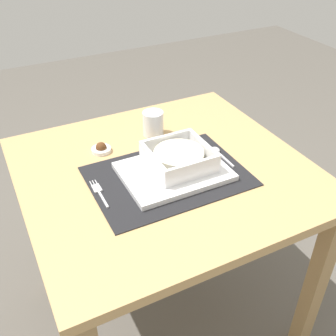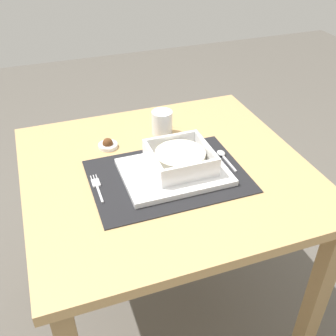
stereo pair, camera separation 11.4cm
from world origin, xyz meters
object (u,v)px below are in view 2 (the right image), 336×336
(fork, at_px, (97,186))
(bread_knife, at_px, (215,168))
(porridge_bowl, at_px, (180,159))
(drinking_glass, at_px, (162,124))
(butter_knife, at_px, (220,166))
(condiment_saucer, at_px, (108,145))
(spoon, at_px, (223,155))
(dining_table, at_px, (167,196))

(fork, xyz_separation_m, bread_knife, (0.34, -0.03, 0.00))
(porridge_bowl, height_order, drinking_glass, drinking_glass)
(butter_knife, height_order, condiment_saucer, condiment_saucer)
(porridge_bowl, relative_size, fork, 1.35)
(spoon, xyz_separation_m, bread_knife, (-0.05, -0.05, -0.00))
(dining_table, distance_m, fork, 0.24)
(dining_table, xyz_separation_m, butter_knife, (0.15, -0.05, 0.11))
(fork, height_order, bread_knife, bread_knife)
(condiment_saucer, bearing_deg, dining_table, -51.05)
(porridge_bowl, height_order, bread_knife, porridge_bowl)
(butter_knife, distance_m, bread_knife, 0.02)
(dining_table, height_order, spoon, spoon)
(porridge_bowl, distance_m, drinking_glass, 0.22)
(bread_knife, height_order, condiment_saucer, condiment_saucer)
(butter_knife, bearing_deg, fork, 179.93)
(bread_knife, bearing_deg, porridge_bowl, 161.51)
(drinking_glass, bearing_deg, fork, -140.60)
(dining_table, xyz_separation_m, fork, (-0.21, -0.03, 0.11))
(dining_table, distance_m, condiment_saucer, 0.25)
(butter_knife, relative_size, bread_knife, 1.01)
(spoon, height_order, drinking_glass, drinking_glass)
(drinking_glass, bearing_deg, condiment_saucer, -173.19)
(condiment_saucer, bearing_deg, fork, -111.06)
(spoon, distance_m, bread_knife, 0.07)
(butter_knife, bearing_deg, bread_knife, -165.03)
(porridge_bowl, xyz_separation_m, drinking_glass, (0.02, 0.22, -0.01))
(fork, relative_size, drinking_glass, 1.56)
(dining_table, distance_m, butter_knife, 0.19)
(drinking_glass, distance_m, condiment_saucer, 0.19)
(bread_knife, bearing_deg, drinking_glass, 105.04)
(dining_table, distance_m, bread_knife, 0.18)
(dining_table, bearing_deg, spoon, -2.02)
(fork, height_order, condiment_saucer, condiment_saucer)
(dining_table, distance_m, porridge_bowl, 0.16)
(spoon, height_order, condiment_saucer, condiment_saucer)
(porridge_bowl, xyz_separation_m, condiment_saucer, (-0.17, 0.20, -0.03))
(condiment_saucer, bearing_deg, porridge_bowl, -49.43)
(drinking_glass, bearing_deg, dining_table, -105.40)
(fork, bearing_deg, drinking_glass, 38.93)
(fork, distance_m, drinking_glass, 0.35)
(drinking_glass, relative_size, condiment_saucer, 1.35)
(dining_table, height_order, fork, fork)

